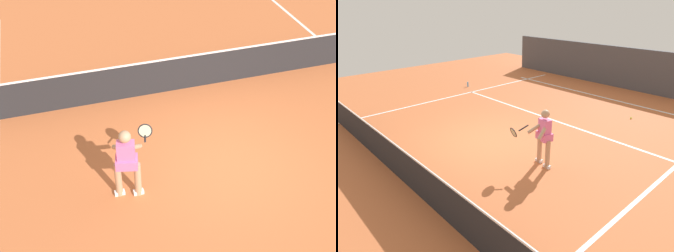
{
  "view_description": "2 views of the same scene",
  "coord_description": "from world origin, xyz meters",
  "views": [
    {
      "loc": [
        -3.11,
        -5.87,
        6.29
      ],
      "look_at": [
        -1.3,
        0.22,
        1.11
      ],
      "focal_mm": 46.57,
      "sensor_mm": 36.0,
      "label": 1
    },
    {
      "loc": [
        -6.76,
        5.27,
        4.06
      ],
      "look_at": [
        -1.22,
        0.18,
        0.93
      ],
      "focal_mm": 32.38,
      "sensor_mm": 36.0,
      "label": 2
    }
  ],
  "objects": [
    {
      "name": "sideline_right_marking",
      "position": [
        4.66,
        0.0,
        0.0
      ],
      "size": [
        0.1,
        16.7,
        0.01
      ],
      "primitive_type": "cube",
      "color": "white",
      "rests_on": "ground"
    },
    {
      "name": "service_line_marking",
      "position": [
        0.0,
        -2.99,
        0.0
      ],
      "size": [
        9.31,
        0.1,
        0.01
      ],
      "primitive_type": "cube",
      "color": "white",
      "rests_on": "ground"
    },
    {
      "name": "court_back_wall",
      "position": [
        0.0,
        -9.05,
        0.99
      ],
      "size": [
        14.31,
        0.24,
        1.98
      ],
      "primitive_type": "cube",
      "color": "#47474C",
      "rests_on": "ground"
    },
    {
      "name": "court_net",
      "position": [
        0.0,
        2.87,
        0.48
      ],
      "size": [
        9.99,
        0.08,
        1.03
      ],
      "color": "#4C4C51",
      "rests_on": "ground"
    },
    {
      "name": "baseline_marking",
      "position": [
        0.0,
        -6.85,
        0.0
      ],
      "size": [
        10.31,
        0.1,
        0.01
      ],
      "primitive_type": "cube",
      "color": "white",
      "rests_on": "ground"
    },
    {
      "name": "water_bottle",
      "position": [
        5.59,
        -3.45,
        0.12
      ],
      "size": [
        0.07,
        0.07,
        0.24
      ],
      "primitive_type": "cylinder",
      "color": "#4C9EE5",
      "rests_on": "ground"
    },
    {
      "name": "tennis_player",
      "position": [
        -2.2,
        -0.22,
        0.85
      ],
      "size": [
        0.93,
        0.89,
        1.55
      ],
      "color": "tan",
      "rests_on": "ground"
    },
    {
      "name": "sideline_left_marking",
      "position": [
        -4.66,
        0.0,
        0.0
      ],
      "size": [
        0.1,
        16.7,
        0.01
      ],
      "primitive_type": "cube",
      "color": "white",
      "rests_on": "ground"
    },
    {
      "name": "tennis_ball_near",
      "position": [
        -2.19,
        -5.22,
        0.03
      ],
      "size": [
        0.07,
        0.07,
        0.07
      ],
      "primitive_type": "sphere",
      "color": "#D1E533",
      "rests_on": "ground"
    },
    {
      "name": "ground_plane",
      "position": [
        0.0,
        0.0,
        0.0
      ],
      "size": [
        24.31,
        24.31,
        0.0
      ],
      "primitive_type": "plane",
      "color": "#C66638"
    }
  ]
}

